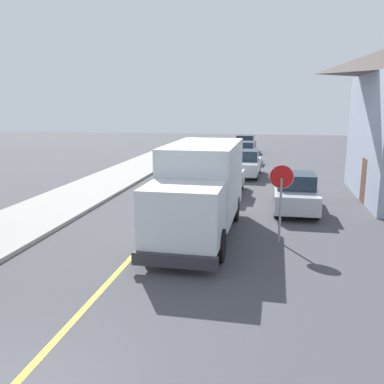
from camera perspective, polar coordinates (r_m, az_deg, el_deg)
name	(u,v)px	position (r m, az deg, el deg)	size (l,w,h in m)	color
centre_line_yellow	(161,225)	(16.15, -4.28, -4.54)	(0.16, 56.00, 0.01)	gold
box_truck	(200,186)	(14.66, 1.15, 0.88)	(2.50, 7.21, 3.20)	silver
parked_car_near	(223,179)	(21.43, 4.30, 1.76)	(1.97, 4.47, 1.67)	silver
parked_car_mid	(245,164)	(27.15, 7.36, 3.87)	(1.97, 4.46, 1.67)	#B7B7BC
parked_car_far	(244,153)	(33.38, 7.12, 5.39)	(2.01, 4.48, 1.67)	#2D4793
parked_car_furthest	(245,144)	(40.35, 7.33, 6.52)	(1.93, 4.45, 1.67)	maroon
parked_van_across	(295,193)	(18.70, 14.02, -0.08)	(1.81, 4.40, 1.67)	#B7B7BC
stop_sign	(281,189)	(14.00, 12.17, 0.46)	(0.80, 0.10, 2.65)	gray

